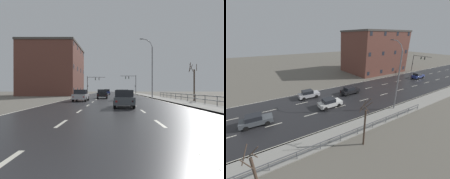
{
  "view_description": "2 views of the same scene",
  "coord_description": "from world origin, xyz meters",
  "views": [
    {
      "loc": [
        0.06,
        -2.4,
        1.67
      ],
      "look_at": [
        0.28,
        46.16,
        1.52
      ],
      "focal_mm": 33.26,
      "sensor_mm": 36.0,
      "label": 1
    },
    {
      "loc": [
        21.15,
        17.39,
        11.51
      ],
      "look_at": [
        0.0,
        29.91,
        2.26
      ],
      "focal_mm": 22.72,
      "sensor_mm": 36.0,
      "label": 2
    }
  ],
  "objects": [
    {
      "name": "car_distant",
      "position": [
        -1.4,
        57.73,
        0.8
      ],
      "size": [
        1.85,
        4.1,
        1.57
      ],
      "rotation": [
        0.0,
        0.0,
        0.0
      ],
      "color": "navy",
      "rests_on": "ground"
    },
    {
      "name": "bare_tree_mid",
      "position": [
        11.47,
        26.46,
        2.53
      ],
      "size": [
        1.22,
        1.38,
        5.47
      ],
      "color": "#423328",
      "rests_on": "ground"
    },
    {
      "name": "road_asphalt_strip",
      "position": [
        0.0,
        60.0,
        0.01
      ],
      "size": [
        14.0,
        120.0,
        0.03
      ],
      "color": "#232326",
      "rests_on": "ground"
    },
    {
      "name": "ground_plane",
      "position": [
        0.0,
        48.0,
        -0.06
      ],
      "size": [
        160.0,
        160.0,
        0.12
      ],
      "color": "#666056"
    },
    {
      "name": "car_near_right",
      "position": [
        1.49,
        27.39,
        0.8
      ],
      "size": [
        1.91,
        4.14,
        1.57
      ],
      "rotation": [
        0.0,
        0.0,
        0.02
      ],
      "color": "silver",
      "rests_on": "ground"
    },
    {
      "name": "traffic_signal_right",
      "position": [
        6.63,
        65.72,
        4.24
      ],
      "size": [
        5.22,
        0.36,
        6.17
      ],
      "color": "#38383A",
      "rests_on": "ground"
    },
    {
      "name": "car_near_left",
      "position": [
        -4.13,
        25.57,
        0.8
      ],
      "size": [
        1.88,
        4.12,
        1.57
      ],
      "rotation": [
        0.0,
        0.0,
        -0.01
      ],
      "color": "#B7B7BC",
      "rests_on": "ground"
    },
    {
      "name": "car_mid_centre",
      "position": [
        1.11,
        16.19,
        0.8
      ],
      "size": [
        1.9,
        4.13,
        1.57
      ],
      "rotation": [
        0.0,
        0.0,
        -0.02
      ],
      "color": "#474C51",
      "rests_on": "ground"
    },
    {
      "name": "traffic_signal_left",
      "position": [
        -6.38,
        64.56,
        3.98
      ],
      "size": [
        5.87,
        0.36,
        5.7
      ],
      "color": "#38383A",
      "rests_on": "ground"
    },
    {
      "name": "guardrail",
      "position": [
        9.85,
        23.14,
        0.71
      ],
      "size": [
        0.07,
        32.76,
        1.0
      ],
      "color": "#515459",
      "rests_on": "ground"
    },
    {
      "name": "car_far_right",
      "position": [
        -1.66,
        33.87,
        0.8
      ],
      "size": [
        2.0,
        4.18,
        1.57
      ],
      "rotation": [
        0.0,
        0.0,
        0.05
      ],
      "color": "black",
      "rests_on": "ground"
    },
    {
      "name": "sidewalk_right",
      "position": [
        8.43,
        60.0,
        0.06
      ],
      "size": [
        3.0,
        120.0,
        0.12
      ],
      "color": "gray",
      "rests_on": "ground"
    },
    {
      "name": "street_lamp_midground",
      "position": [
        7.46,
        36.39,
        5.45
      ],
      "size": [
        2.42,
        0.24,
        11.11
      ],
      "color": "slate",
      "rests_on": "ground"
    },
    {
      "name": "brick_building",
      "position": [
        -15.4,
        53.16,
        6.66
      ],
      "size": [
        13.6,
        18.54,
        13.3
      ],
      "color": "brown",
      "rests_on": "ground"
    }
  ]
}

